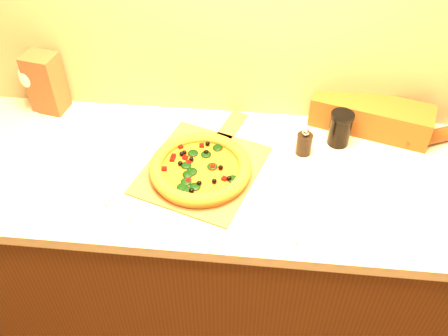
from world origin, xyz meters
TOP-DOWN VIEW (x-y plane):
  - cabinet at (0.00, 1.43)m, footprint 2.80×0.65m
  - countertop at (0.00, 1.43)m, footprint 2.84×0.68m
  - pizza_peel at (-0.12, 1.43)m, footprint 0.46×0.57m
  - pizza at (-0.13, 1.40)m, footprint 0.33×0.33m
  - pepper_grinder at (0.21, 1.54)m, footprint 0.05×0.05m
  - bread_bag at (0.44, 1.70)m, footprint 0.44×0.25m
  - wine_glass at (-0.79, 1.70)m, footprint 0.08×0.08m
  - paper_bag at (-0.74, 1.70)m, footprint 0.13×0.11m
  - dark_jar at (0.33, 1.61)m, footprint 0.08×0.08m

SIDE VIEW (x-z plane):
  - cabinet at x=0.00m, z-range 0.00..0.86m
  - countertop at x=0.00m, z-range 0.86..0.90m
  - pizza_peel at x=-0.12m, z-range 0.90..0.91m
  - pizza at x=-0.13m, z-range 0.91..0.95m
  - pepper_grinder at x=0.21m, z-range 0.89..0.99m
  - bread_bag at x=0.44m, z-range 0.90..1.01m
  - dark_jar at x=0.33m, z-range 0.90..1.03m
  - paper_bag at x=-0.74m, z-range 0.90..1.13m
  - wine_glass at x=-0.79m, z-range 0.94..1.14m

